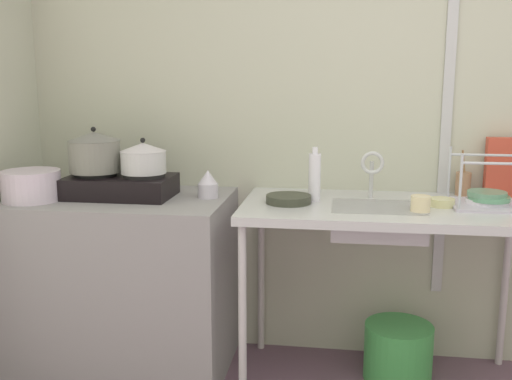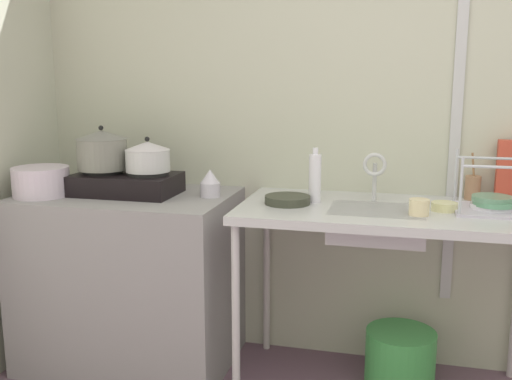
# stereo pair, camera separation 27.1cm
# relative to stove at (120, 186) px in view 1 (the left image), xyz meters

# --- Properties ---
(wall_back) EXTENTS (5.05, 0.10, 2.42)m
(wall_back) POSITION_rel_stove_xyz_m (1.55, 0.39, 0.28)
(wall_back) COLOR #BABBA4
(wall_back) RESTS_ON ground
(wall_metal_strip) EXTENTS (0.05, 0.01, 1.94)m
(wall_metal_strip) POSITION_rel_stove_xyz_m (1.55, 0.33, 0.40)
(wall_metal_strip) COLOR #BCBDBE
(counter_concrete) EXTENTS (1.03, 0.67, 0.88)m
(counter_concrete) POSITION_rel_stove_xyz_m (0.00, 0.00, -0.49)
(counter_concrete) COLOR gray
(counter_concrete) RESTS_ON ground
(counter_sink) EXTENTS (1.31, 0.67, 0.88)m
(counter_sink) POSITION_rel_stove_xyz_m (1.26, 0.00, -0.12)
(counter_sink) COLOR #BCBDBE
(counter_sink) RESTS_ON ground
(stove) EXTENTS (0.50, 0.31, 0.12)m
(stove) POSITION_rel_stove_xyz_m (0.00, 0.00, 0.00)
(stove) COLOR black
(stove) RESTS_ON counter_concrete
(pot_on_left_burner) EXTENTS (0.25, 0.25, 0.22)m
(pot_on_left_burner) POSITION_rel_stove_xyz_m (-0.12, -0.00, 0.16)
(pot_on_left_burner) COLOR gray
(pot_on_left_burner) RESTS_ON stove
(pot_on_right_burner) EXTENTS (0.22, 0.22, 0.17)m
(pot_on_right_burner) POSITION_rel_stove_xyz_m (0.12, 0.00, 0.14)
(pot_on_right_burner) COLOR silver
(pot_on_right_burner) RESTS_ON stove
(pot_beside_stove) EXTENTS (0.27, 0.27, 0.14)m
(pot_beside_stove) POSITION_rel_stove_xyz_m (-0.38, -0.14, 0.02)
(pot_beside_stove) COLOR silver
(pot_beside_stove) RESTS_ON counter_concrete
(percolator) EXTENTS (0.10, 0.10, 0.13)m
(percolator) POSITION_rel_stove_xyz_m (0.42, 0.04, 0.01)
(percolator) COLOR silver
(percolator) RESTS_ON counter_concrete
(sink_basin) EXTENTS (0.41, 0.32, 0.13)m
(sink_basin) POSITION_rel_stove_xyz_m (1.22, -0.04, -0.12)
(sink_basin) COLOR #BCBDBE
(sink_basin) RESTS_ON counter_sink
(faucet) EXTENTS (0.11, 0.06, 0.23)m
(faucet) POSITION_rel_stove_xyz_m (1.19, 0.11, 0.10)
(faucet) COLOR #BCBDBE
(faucet) RESTS_ON counter_sink
(frying_pan) EXTENTS (0.21, 0.21, 0.04)m
(frying_pan) POSITION_rel_stove_xyz_m (0.82, -0.03, -0.04)
(frying_pan) COLOR #35382B
(frying_pan) RESTS_ON counter_sink
(dish_rack) EXTENTS (0.32, 0.29, 0.25)m
(dish_rack) POSITION_rel_stove_xyz_m (1.70, 0.03, -0.02)
(dish_rack) COLOR #B6BAC2
(dish_rack) RESTS_ON counter_sink
(cup_by_rack) EXTENTS (0.08, 0.08, 0.07)m
(cup_by_rack) POSITION_rel_stove_xyz_m (1.39, -0.11, -0.02)
(cup_by_rack) COLOR beige
(cup_by_rack) RESTS_ON counter_sink
(small_bowl_on_drainboard) EXTENTS (0.11, 0.11, 0.04)m
(small_bowl_on_drainboard) POSITION_rel_stove_xyz_m (1.50, 0.00, -0.04)
(small_bowl_on_drainboard) COLOR beige
(small_bowl_on_drainboard) RESTS_ON counter_sink
(bottle_by_sink) EXTENTS (0.06, 0.06, 0.25)m
(bottle_by_sink) POSITION_rel_stove_xyz_m (0.93, 0.04, 0.06)
(bottle_by_sink) COLOR white
(bottle_by_sink) RESTS_ON counter_sink
(cereal_box) EXTENTS (0.18, 0.07, 0.28)m
(cereal_box) POSITION_rel_stove_xyz_m (1.83, 0.28, 0.09)
(cereal_box) COLOR #C1432F
(cereal_box) RESTS_ON counter_sink
(utensil_jar) EXTENTS (0.07, 0.07, 0.22)m
(utensil_jar) POSITION_rel_stove_xyz_m (1.64, 0.28, 0.00)
(utensil_jar) COLOR #9F7454
(utensil_jar) RESTS_ON counter_sink
(bucket_on_floor) EXTENTS (0.33, 0.33, 0.28)m
(bucket_on_floor) POSITION_rel_stove_xyz_m (1.35, 0.06, -0.80)
(bucket_on_floor) COLOR green
(bucket_on_floor) RESTS_ON ground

